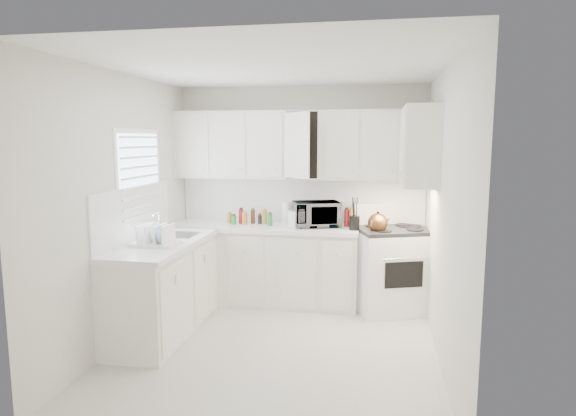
% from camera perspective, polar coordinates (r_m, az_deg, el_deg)
% --- Properties ---
extents(floor, '(3.20, 3.20, 0.00)m').
position_cam_1_polar(floor, '(4.88, -1.49, -15.87)').
color(floor, beige).
rests_on(floor, ground).
extents(ceiling, '(3.20, 3.20, 0.00)m').
position_cam_1_polar(ceiling, '(4.50, -1.61, 15.99)').
color(ceiling, white).
rests_on(ceiling, ground).
extents(wall_back, '(3.00, 0.00, 3.00)m').
position_cam_1_polar(wall_back, '(6.07, 1.48, 1.63)').
color(wall_back, beige).
rests_on(wall_back, ground).
extents(wall_front, '(3.00, 0.00, 3.00)m').
position_cam_1_polar(wall_front, '(2.99, -7.74, -5.12)').
color(wall_front, beige).
rests_on(wall_front, ground).
extents(wall_left, '(0.00, 3.20, 3.20)m').
position_cam_1_polar(wall_left, '(5.03, -18.54, -0.12)').
color(wall_left, beige).
rests_on(wall_left, ground).
extents(wall_right, '(0.00, 3.20, 3.20)m').
position_cam_1_polar(wall_right, '(4.46, 17.68, -1.07)').
color(wall_right, beige).
rests_on(wall_right, ground).
extents(window_blinds, '(0.06, 0.96, 1.06)m').
position_cam_1_polar(window_blinds, '(5.30, -16.67, 3.08)').
color(window_blinds, white).
rests_on(window_blinds, wall_left).
extents(lower_cabinets_back, '(2.22, 0.60, 0.90)m').
position_cam_1_polar(lower_cabinets_back, '(6.01, -2.68, -6.69)').
color(lower_cabinets_back, beige).
rests_on(lower_cabinets_back, floor).
extents(lower_cabinets_left, '(0.60, 1.60, 0.90)m').
position_cam_1_polar(lower_cabinets_left, '(5.25, -14.15, -9.11)').
color(lower_cabinets_left, beige).
rests_on(lower_cabinets_left, floor).
extents(countertop_back, '(2.24, 0.64, 0.05)m').
position_cam_1_polar(countertop_back, '(5.90, -2.73, -2.25)').
color(countertop_back, silver).
rests_on(countertop_back, lower_cabinets_back).
extents(countertop_left, '(0.64, 1.62, 0.05)m').
position_cam_1_polar(countertop_left, '(5.13, -14.23, -4.04)').
color(countertop_left, silver).
rests_on(countertop_left, lower_cabinets_left).
extents(backsplash_back, '(2.98, 0.02, 0.55)m').
position_cam_1_polar(backsplash_back, '(6.07, 1.46, 0.92)').
color(backsplash_back, silver).
rests_on(backsplash_back, wall_back).
extents(backsplash_left, '(0.02, 1.60, 0.55)m').
position_cam_1_polar(backsplash_left, '(5.21, -17.36, -0.63)').
color(backsplash_left, silver).
rests_on(backsplash_left, wall_left).
extents(upper_cabinets_back, '(3.00, 0.33, 0.80)m').
position_cam_1_polar(upper_cabinets_back, '(5.89, 1.25, 3.39)').
color(upper_cabinets_back, beige).
rests_on(upper_cabinets_back, wall_back).
extents(upper_cabinets_right, '(0.33, 0.90, 0.80)m').
position_cam_1_polar(upper_cabinets_right, '(5.23, 14.81, 2.54)').
color(upper_cabinets_right, beige).
rests_on(upper_cabinets_right, wall_right).
extents(sink, '(0.42, 0.38, 0.30)m').
position_cam_1_polar(sink, '(5.42, -12.77, -1.80)').
color(sink, gray).
rests_on(sink, countertop_left).
extents(stove, '(0.98, 0.89, 1.24)m').
position_cam_1_polar(stove, '(5.80, 12.00, -5.69)').
color(stove, white).
rests_on(stove, floor).
extents(tea_kettle, '(0.34, 0.31, 0.25)m').
position_cam_1_polar(tea_kettle, '(5.55, 10.33, -1.54)').
color(tea_kettle, brown).
rests_on(tea_kettle, stove).
extents(frying_pan, '(0.33, 0.51, 0.04)m').
position_cam_1_polar(frying_pan, '(5.90, 13.79, -2.06)').
color(frying_pan, black).
rests_on(frying_pan, stove).
extents(microwave, '(0.59, 0.45, 0.36)m').
position_cam_1_polar(microwave, '(5.80, 3.30, -0.39)').
color(microwave, gray).
rests_on(microwave, countertop_back).
extents(rice_cooker, '(0.26, 0.26, 0.22)m').
position_cam_1_polar(rice_cooker, '(5.82, 1.07, -1.03)').
color(rice_cooker, white).
rests_on(rice_cooker, countertop_back).
extents(paper_towel, '(0.12, 0.12, 0.27)m').
position_cam_1_polar(paper_towel, '(5.99, -0.16, -0.53)').
color(paper_towel, white).
rests_on(paper_towel, countertop_back).
extents(utensil_crock, '(0.15, 0.15, 0.38)m').
position_cam_1_polar(utensil_crock, '(5.61, 7.70, -0.60)').
color(utensil_crock, black).
rests_on(utensil_crock, countertop_back).
extents(dish_rack, '(0.43, 0.33, 0.24)m').
position_cam_1_polar(dish_rack, '(4.95, -15.11, -2.83)').
color(dish_rack, white).
rests_on(dish_rack, countertop_left).
extents(spice_left_0, '(0.06, 0.06, 0.13)m').
position_cam_1_polar(spice_left_0, '(6.12, -6.67, -1.06)').
color(spice_left_0, olive).
rests_on(spice_left_0, countertop_back).
extents(spice_left_1, '(0.06, 0.06, 0.13)m').
position_cam_1_polar(spice_left_1, '(6.02, -6.23, -1.21)').
color(spice_left_1, '#2B8237').
rests_on(spice_left_1, countertop_back).
extents(spice_left_2, '(0.06, 0.06, 0.13)m').
position_cam_1_polar(spice_left_2, '(6.08, -5.32, -1.10)').
color(spice_left_2, '#A7161F').
rests_on(spice_left_2, countertop_back).
extents(spice_left_3, '(0.06, 0.06, 0.13)m').
position_cam_1_polar(spice_left_3, '(5.98, -4.85, -1.25)').
color(spice_left_3, '#C1792D').
rests_on(spice_left_3, countertop_back).
extents(spice_left_4, '(0.06, 0.06, 0.13)m').
position_cam_1_polar(spice_left_4, '(6.05, -3.95, -1.14)').
color(spice_left_4, '#5A2D19').
rests_on(spice_left_4, countertop_back).
extents(spice_left_5, '(0.06, 0.06, 0.13)m').
position_cam_1_polar(spice_left_5, '(5.94, -3.46, -1.30)').
color(spice_left_5, black).
rests_on(spice_left_5, countertop_back).
extents(spice_left_6, '(0.06, 0.06, 0.13)m').
position_cam_1_polar(spice_left_6, '(6.01, -2.56, -1.18)').
color(spice_left_6, olive).
rests_on(spice_left_6, countertop_back).
extents(spice_left_7, '(0.06, 0.06, 0.13)m').
position_cam_1_polar(spice_left_7, '(5.91, -2.04, -1.34)').
color(spice_left_7, '#2B8237').
rests_on(spice_left_7, countertop_back).
extents(sauce_right_0, '(0.06, 0.06, 0.19)m').
position_cam_1_polar(sauce_right_0, '(5.91, 6.84, -1.09)').
color(sauce_right_0, '#A7161F').
rests_on(sauce_right_0, countertop_back).
extents(sauce_right_1, '(0.06, 0.06, 0.19)m').
position_cam_1_polar(sauce_right_1, '(5.85, 7.34, -1.20)').
color(sauce_right_1, '#C1792D').
rests_on(sauce_right_1, countertop_back).
extents(sauce_right_2, '(0.06, 0.06, 0.19)m').
position_cam_1_polar(sauce_right_2, '(5.91, 7.90, -1.12)').
color(sauce_right_2, '#5A2D19').
rests_on(sauce_right_2, countertop_back).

